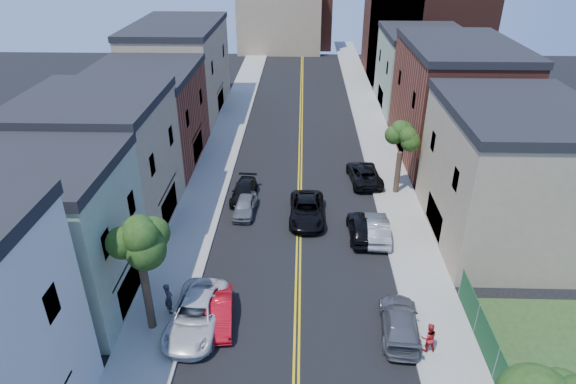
# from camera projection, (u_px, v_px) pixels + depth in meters

# --- Properties ---
(sidewalk_left) EXTENTS (3.20, 100.00, 0.15)m
(sidewalk_left) POSITION_uv_depth(u_px,v_px,m) (223.00, 143.00, 49.81)
(sidewalk_left) COLOR gray
(sidewalk_left) RESTS_ON ground
(sidewalk_right) EXTENTS (3.20, 100.00, 0.15)m
(sidewalk_right) POSITION_uv_depth(u_px,v_px,m) (379.00, 145.00, 49.39)
(sidewalk_right) COLOR gray
(sidewalk_right) RESTS_ON ground
(curb_left) EXTENTS (0.30, 100.00, 0.15)m
(curb_left) POSITION_uv_depth(u_px,v_px,m) (240.00, 143.00, 49.77)
(curb_left) COLOR gray
(curb_left) RESTS_ON ground
(curb_right) EXTENTS (0.30, 100.00, 0.15)m
(curb_right) POSITION_uv_depth(u_px,v_px,m) (362.00, 145.00, 49.44)
(curb_right) COLOR gray
(curb_right) RESTS_ON ground
(bldg_left_palegrn) EXTENTS (9.00, 8.00, 8.50)m
(bldg_left_palegrn) POSITION_uv_depth(u_px,v_px,m) (42.00, 241.00, 26.89)
(bldg_left_palegrn) COLOR gray
(bldg_left_palegrn) RESTS_ON ground
(bldg_left_tan_near) EXTENTS (9.00, 10.00, 9.00)m
(bldg_left_tan_near) POSITION_uv_depth(u_px,v_px,m) (101.00, 166.00, 34.68)
(bldg_left_tan_near) COLOR #998466
(bldg_left_tan_near) RESTS_ON ground
(bldg_left_brick) EXTENTS (9.00, 12.00, 8.00)m
(bldg_left_brick) POSITION_uv_depth(u_px,v_px,m) (146.00, 119.00, 44.59)
(bldg_left_brick) COLOR brown
(bldg_left_brick) RESTS_ON ground
(bldg_left_tan_far) EXTENTS (9.00, 16.00, 9.50)m
(bldg_left_tan_far) POSITION_uv_depth(u_px,v_px,m) (180.00, 71.00, 56.54)
(bldg_left_tan_far) COLOR #998466
(bldg_left_tan_far) RESTS_ON ground
(bldg_right_tan) EXTENTS (9.00, 12.00, 9.00)m
(bldg_right_tan) POSITION_uv_depth(u_px,v_px,m) (508.00, 178.00, 33.06)
(bldg_right_tan) COLOR #998466
(bldg_right_tan) RESTS_ON ground
(bldg_right_brick) EXTENTS (9.00, 14.00, 10.00)m
(bldg_right_brick) POSITION_uv_depth(u_px,v_px,m) (454.00, 105.00, 45.13)
(bldg_right_brick) COLOR brown
(bldg_right_brick) RESTS_ON ground
(bldg_right_palegrn) EXTENTS (9.00, 12.00, 8.50)m
(bldg_right_palegrn) POSITION_uv_depth(u_px,v_px,m) (421.00, 73.00, 57.80)
(bldg_right_palegrn) COLOR gray
(bldg_right_palegrn) RESTS_ON ground
(church) EXTENTS (16.20, 14.20, 22.60)m
(church) POSITION_uv_depth(u_px,v_px,m) (418.00, 24.00, 69.56)
(church) COLOR #4C2319
(church) RESTS_ON ground
(backdrop_left) EXTENTS (14.00, 8.00, 12.00)m
(backdrop_left) POSITION_uv_depth(u_px,v_px,m) (279.00, 16.00, 83.82)
(backdrop_left) COLOR #998466
(backdrop_left) RESTS_ON ground
(backdrop_center) EXTENTS (10.00, 8.00, 10.00)m
(backdrop_center) POSITION_uv_depth(u_px,v_px,m) (303.00, 18.00, 87.71)
(backdrop_center) COLOR brown
(backdrop_center) RESTS_ON ground
(tree_left_mid) EXTENTS (5.20, 5.20, 9.29)m
(tree_left_mid) POSITION_uv_depth(u_px,v_px,m) (136.00, 226.00, 23.86)
(tree_left_mid) COLOR #332119
(tree_left_mid) RESTS_ON sidewalk_left
(tree_right_far) EXTENTS (4.40, 4.40, 8.03)m
(tree_right_far) POSITION_uv_depth(u_px,v_px,m) (403.00, 127.00, 37.90)
(tree_right_far) COLOR #332119
(tree_right_far) RESTS_ON sidewalk_right
(red_sedan) EXTENTS (1.90, 4.27, 1.36)m
(red_sedan) POSITION_uv_depth(u_px,v_px,m) (219.00, 312.00, 27.10)
(red_sedan) COLOR red
(red_sedan) RESTS_ON ground
(white_pickup) EXTENTS (3.07, 5.98, 1.61)m
(white_pickup) POSITION_uv_depth(u_px,v_px,m) (196.00, 315.00, 26.74)
(white_pickup) COLOR silver
(white_pickup) RESTS_ON ground
(grey_car_left) EXTENTS (1.78, 3.97, 1.32)m
(grey_car_left) POSITION_uv_depth(u_px,v_px,m) (245.00, 206.00, 37.47)
(grey_car_left) COLOR slate
(grey_car_left) RESTS_ON ground
(black_car_left) EXTENTS (2.05, 4.50, 1.28)m
(black_car_left) POSITION_uv_depth(u_px,v_px,m) (244.00, 191.00, 39.55)
(black_car_left) COLOR black
(black_car_left) RESTS_ON ground
(grey_car_right) EXTENTS (2.40, 5.04, 1.42)m
(grey_car_right) POSITION_uv_depth(u_px,v_px,m) (400.00, 322.00, 26.38)
(grey_car_right) COLOR #525459
(grey_car_right) RESTS_ON ground
(black_car_right) EXTENTS (1.93, 4.55, 1.53)m
(black_car_right) POSITION_uv_depth(u_px,v_px,m) (362.00, 228.00, 34.54)
(black_car_right) COLOR black
(black_car_right) RESTS_ON ground
(silver_car_right) EXTENTS (1.74, 4.54, 1.48)m
(silver_car_right) POSITION_uv_depth(u_px,v_px,m) (377.00, 229.00, 34.46)
(silver_car_right) COLOR #929598
(silver_car_right) RESTS_ON ground
(dark_car_right_far) EXTENTS (2.96, 5.56, 1.49)m
(dark_car_right_far) POSITION_uv_depth(u_px,v_px,m) (364.00, 174.00, 42.13)
(dark_car_right_far) COLOR black
(dark_car_right_far) RESTS_ON ground
(black_suv_lane) EXTENTS (2.58, 5.55, 1.54)m
(black_suv_lane) POSITION_uv_depth(u_px,v_px,m) (307.00, 210.00, 36.68)
(black_suv_lane) COLOR black
(black_suv_lane) RESTS_ON ground
(pedestrian_left) EXTENTS (0.69, 0.82, 1.92)m
(pedestrian_left) POSITION_uv_depth(u_px,v_px,m) (169.00, 298.00, 27.48)
(pedestrian_left) COLOR #292831
(pedestrian_left) RESTS_ON sidewalk_left
(pedestrian_right) EXTENTS (0.89, 0.73, 1.70)m
(pedestrian_right) POSITION_uv_depth(u_px,v_px,m) (429.00, 337.00, 25.00)
(pedestrian_right) COLOR red
(pedestrian_right) RESTS_ON sidewalk_right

